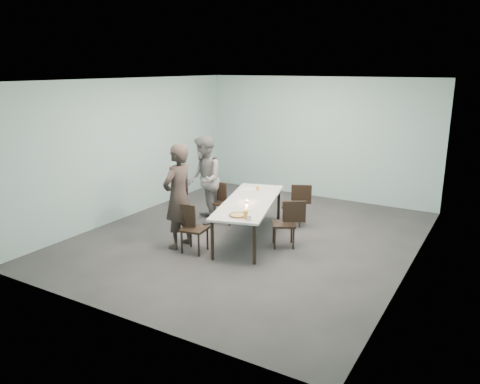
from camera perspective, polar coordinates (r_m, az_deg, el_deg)
The scene contains 16 objects.
ground at distance 9.20m, azimuth 1.13°, elevation -5.52°, with size 7.00×7.00×0.00m, color #333335.
room_shell at distance 8.70m, azimuth 1.20°, elevation 7.07°, with size 6.02×7.02×3.01m.
table at distance 8.97m, azimuth 1.16°, elevation -1.40°, with size 1.59×2.75×0.75m.
chair_near_left at distance 8.42m, azimuth -6.07°, elevation -3.98°, with size 0.64×0.47×0.87m.
chair_far_left at distance 9.94m, azimuth -2.17°, elevation -0.90°, with size 0.62×0.44×0.87m.
chair_near_right at distance 8.64m, azimuth 5.88°, elevation -3.46°, with size 0.64×0.57×0.87m.
chair_far_right at distance 9.81m, azimuth 6.81°, elevation -1.21°, with size 0.65×0.56×0.87m.
diner_near at distance 8.52m, azimuth -7.53°, elevation -0.54°, with size 0.70×0.46×1.93m, color black.
diner_far at distance 9.85m, azimuth -4.42°, elevation 1.50°, with size 0.91×0.71×1.86m, color slate.
pizza at distance 8.02m, azimuth -0.24°, elevation -2.85°, with size 0.34×0.34×0.04m.
side_plate at distance 8.38m, azimuth 0.93°, elevation -2.15°, with size 0.18×0.18×0.01m, color white.
beer_glass at distance 7.85m, azimuth 0.71°, elevation -2.83°, with size 0.08×0.08×0.15m, color gold.
water_tumbler at distance 7.80m, azimuth 1.10°, elevation -3.16°, with size 0.08×0.08×0.09m, color silver.
tealight at distance 8.82m, azimuth 0.83°, elevation -1.17°, with size 0.06×0.06×0.05m.
amber_tumbler at distance 9.69m, azimuth 2.16°, elevation 0.45°, with size 0.07×0.07×0.08m, color gold.
menu at distance 9.80m, azimuth 1.12°, elevation 0.39°, with size 0.30×0.22×0.01m, color silver.
Camera 1 is at (4.20, -7.52, 3.24)m, focal length 35.00 mm.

